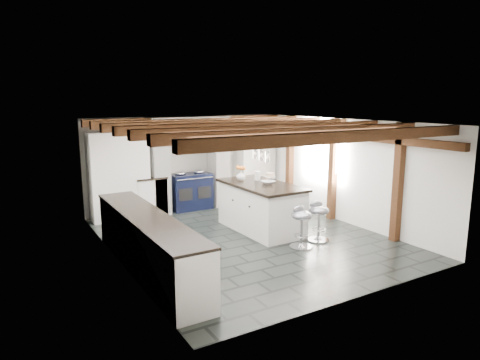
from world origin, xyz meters
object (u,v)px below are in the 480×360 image
range_cooker (190,191)px  bar_stool_near (319,217)px  kitchen_island (261,206)px  bar_stool_far (301,222)px

range_cooker → bar_stool_near: size_ratio=1.28×
kitchen_island → bar_stool_far: (0.05, -1.28, -0.02)m
kitchen_island → bar_stool_near: bearing=-63.8°
range_cooker → kitchen_island: 2.44m
bar_stool_near → bar_stool_far: bar_stool_far is taller
bar_stool_near → bar_stool_far: (-0.54, -0.13, 0.00)m
range_cooker → bar_stool_far: 3.71m
range_cooker → bar_stool_near: 3.70m
kitchen_island → bar_stool_far: 1.28m
kitchen_island → bar_stool_near: size_ratio=2.59×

